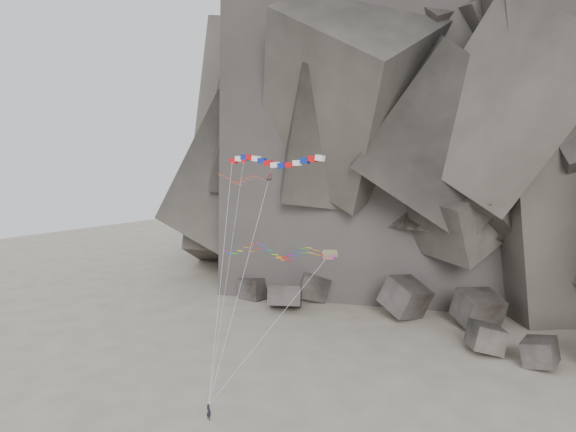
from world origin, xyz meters
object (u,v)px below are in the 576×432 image
Objects in this scene: parafoil_kite at (270,251)px; kite_flyer at (209,411)px; delta_kite at (240,178)px; banner_kite at (273,162)px; pennant_kite at (234,228)px.

kite_flyer is at bearing -113.80° from parafoil_kite.
delta_kite is at bearing -61.93° from kite_flyer.
kite_flyer is at bearing -109.88° from banner_kite.
pennant_kite is (3.42, -4.97, -4.72)m from delta_kite.
pennant_kite is (-0.24, 4.28, 17.57)m from kite_flyer.
banner_kite is 7.74m from pennant_kite.
parafoil_kite is at bearing 34.96° from pennant_kite.
delta_kite is at bearing 155.15° from parafoil_kite.
kite_flyer is at bearing -70.06° from delta_kite.
banner_kite is 8.98m from parafoil_kite.
banner_kite is at bearing 102.89° from parafoil_kite.
delta_kite reaches higher than parafoil_kite.
banner_kite reaches higher than parafoil_kite.
pennant_kite is (-3.00, -2.00, 2.29)m from parafoil_kite.
banner_kite is at bearing 45.99° from pennant_kite.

